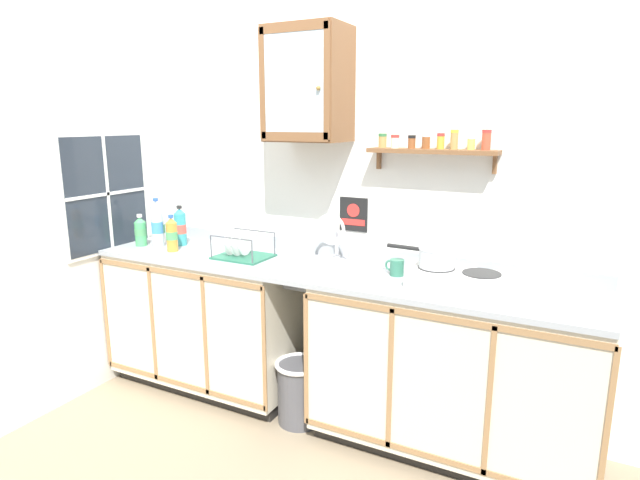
# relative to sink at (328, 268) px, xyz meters

# --- Properties ---
(floor) EXTENTS (6.02, 6.02, 0.00)m
(floor) POSITION_rel_sink_xyz_m (-0.01, -0.43, -0.92)
(floor) COLOR gray
(floor) RESTS_ON ground
(back_wall) EXTENTS (3.62, 0.07, 2.67)m
(back_wall) POSITION_rel_sink_xyz_m (-0.01, 0.28, 0.43)
(back_wall) COLOR silver
(back_wall) RESTS_ON ground
(side_wall_left) EXTENTS (0.05, 3.48, 2.67)m
(side_wall_left) POSITION_rel_sink_xyz_m (-1.55, -0.69, 0.42)
(side_wall_left) COLOR silver
(side_wall_left) RESTS_ON ground
(lower_cabinet_run) EXTENTS (1.29, 0.59, 0.90)m
(lower_cabinet_run) POSITION_rel_sink_xyz_m (-0.87, -0.04, -0.47)
(lower_cabinet_run) COLOR black
(lower_cabinet_run) RESTS_ON ground
(lower_cabinet_run_right) EXTENTS (1.47, 0.59, 0.90)m
(lower_cabinet_run_right) POSITION_rel_sink_xyz_m (0.76, -0.04, -0.47)
(lower_cabinet_run_right) COLOR black
(lower_cabinet_run_right) RESTS_ON ground
(countertop) EXTENTS (2.98, 0.62, 0.03)m
(countertop) POSITION_rel_sink_xyz_m (-0.01, -0.04, -0.00)
(countertop) COLOR #9EA3A8
(countertop) RESTS_ON lower_cabinet_run
(backsplash) EXTENTS (2.98, 0.02, 0.08)m
(backsplash) POSITION_rel_sink_xyz_m (-0.01, 0.24, 0.05)
(backsplash) COLOR #9EA3A8
(backsplash) RESTS_ON countertop
(sink) EXTENTS (0.50, 0.41, 0.41)m
(sink) POSITION_rel_sink_xyz_m (0.00, 0.00, 0.00)
(sink) COLOR silver
(sink) RESTS_ON countertop
(hot_plate_stove) EXTENTS (0.48, 0.26, 0.08)m
(hot_plate_stove) POSITION_rel_sink_xyz_m (0.76, -0.04, 0.05)
(hot_plate_stove) COLOR silver
(hot_plate_stove) RESTS_ON countertop
(saucepan) EXTENTS (0.37, 0.19, 0.10)m
(saucepan) POSITION_rel_sink_xyz_m (0.64, -0.02, 0.15)
(saucepan) COLOR silver
(saucepan) RESTS_ON hot_plate_stove
(bottle_soda_green_0) EXTENTS (0.08, 0.08, 0.22)m
(bottle_soda_green_0) POSITION_rel_sink_xyz_m (-1.36, -0.11, 0.11)
(bottle_soda_green_0) COLOR #4CB266
(bottle_soda_green_0) RESTS_ON countertop
(bottle_opaque_white_1) EXTENTS (0.09, 0.09, 0.27)m
(bottle_opaque_white_1) POSITION_rel_sink_xyz_m (-1.31, 0.00, 0.13)
(bottle_opaque_white_1) COLOR white
(bottle_opaque_white_1) RESTS_ON countertop
(bottle_water_clear_2) EXTENTS (0.08, 0.08, 0.33)m
(bottle_water_clear_2) POSITION_rel_sink_xyz_m (-1.23, -0.08, 0.16)
(bottle_water_clear_2) COLOR silver
(bottle_water_clear_2) RESTS_ON countertop
(bottle_detergent_teal_3) EXTENTS (0.08, 0.08, 0.27)m
(bottle_detergent_teal_3) POSITION_rel_sink_xyz_m (-1.13, 0.02, 0.14)
(bottle_detergent_teal_3) COLOR teal
(bottle_detergent_teal_3) RESTS_ON countertop
(bottle_juice_amber_4) EXTENTS (0.07, 0.07, 0.24)m
(bottle_juice_amber_4) POSITION_rel_sink_xyz_m (-1.06, -0.14, 0.12)
(bottle_juice_amber_4) COLOR gold
(bottle_juice_amber_4) RESTS_ON countertop
(dish_rack) EXTENTS (0.33, 0.27, 0.17)m
(dish_rack) POSITION_rel_sink_xyz_m (-0.57, -0.06, 0.05)
(dish_rack) COLOR #26664C
(dish_rack) RESTS_ON countertop
(mug) EXTENTS (0.11, 0.08, 0.09)m
(mug) POSITION_rel_sink_xyz_m (0.41, 0.01, 0.06)
(mug) COLOR #337259
(mug) RESTS_ON countertop
(wall_cabinet) EXTENTS (0.45, 0.35, 0.64)m
(wall_cabinet) POSITION_rel_sink_xyz_m (-0.18, 0.09, 1.04)
(wall_cabinet) COLOR brown
(spice_shelf) EXTENTS (0.71, 0.14, 0.23)m
(spice_shelf) POSITION_rel_sink_xyz_m (0.53, 0.18, 0.69)
(spice_shelf) COLOR brown
(warning_sign) EXTENTS (0.18, 0.01, 0.21)m
(warning_sign) POSITION_rel_sink_xyz_m (0.05, 0.25, 0.28)
(warning_sign) COLOR black
(window) EXTENTS (0.03, 0.68, 0.79)m
(window) POSITION_rel_sink_xyz_m (-1.52, -0.23, 0.37)
(window) COLOR #262D38
(trash_bin) EXTENTS (0.29, 0.29, 0.38)m
(trash_bin) POSITION_rel_sink_xyz_m (-0.10, -0.18, -0.72)
(trash_bin) COLOR #4C4C51
(trash_bin) RESTS_ON ground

